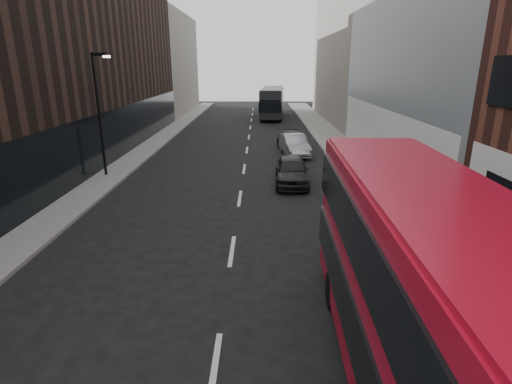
{
  "coord_description": "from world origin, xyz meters",
  "views": [
    {
      "loc": [
        1.0,
        -5.26,
        6.53
      ],
      "look_at": [
        0.89,
        7.28,
        2.5
      ],
      "focal_mm": 28.0,
      "sensor_mm": 36.0,
      "label": 1
    }
  ],
  "objects_px": {
    "grey_bus": "(272,102)",
    "car_a": "(292,170)",
    "car_b": "(294,145)",
    "car_c": "(292,141)",
    "red_bus": "(429,301)",
    "street_lamp": "(100,107)"
  },
  "relations": [
    {
      "from": "red_bus",
      "to": "street_lamp",
      "type": "bearing_deg",
      "value": 127.8
    },
    {
      "from": "grey_bus",
      "to": "car_b",
      "type": "bearing_deg",
      "value": -83.26
    },
    {
      "from": "car_a",
      "to": "street_lamp",
      "type": "bearing_deg",
      "value": 175.74
    },
    {
      "from": "grey_bus",
      "to": "car_a",
      "type": "bearing_deg",
      "value": -85.37
    },
    {
      "from": "grey_bus",
      "to": "street_lamp",
      "type": "bearing_deg",
      "value": -106.56
    },
    {
      "from": "red_bus",
      "to": "grey_bus",
      "type": "distance_m",
      "value": 45.67
    },
    {
      "from": "grey_bus",
      "to": "car_a",
      "type": "xyz_separation_m",
      "value": [
        0.21,
        -29.91,
        -1.19
      ]
    },
    {
      "from": "red_bus",
      "to": "car_a",
      "type": "relative_size",
      "value": 2.44
    },
    {
      "from": "street_lamp",
      "to": "grey_bus",
      "type": "xyz_separation_m",
      "value": [
        10.85,
        28.59,
        -2.21
      ]
    },
    {
      "from": "car_b",
      "to": "car_c",
      "type": "bearing_deg",
      "value": 82.64
    },
    {
      "from": "street_lamp",
      "to": "car_b",
      "type": "relative_size",
      "value": 1.5
    },
    {
      "from": "street_lamp",
      "to": "red_bus",
      "type": "xyz_separation_m",
      "value": [
        12.26,
        -17.05,
        -1.68
      ]
    },
    {
      "from": "car_b",
      "to": "car_c",
      "type": "distance_m",
      "value": 1.74
    },
    {
      "from": "car_b",
      "to": "car_c",
      "type": "height_order",
      "value": "car_b"
    },
    {
      "from": "grey_bus",
      "to": "car_b",
      "type": "distance_m",
      "value": 22.34
    },
    {
      "from": "grey_bus",
      "to": "red_bus",
      "type": "bearing_deg",
      "value": -84.01
    },
    {
      "from": "car_b",
      "to": "car_c",
      "type": "relative_size",
      "value": 0.95
    },
    {
      "from": "red_bus",
      "to": "grey_bus",
      "type": "xyz_separation_m",
      "value": [
        -1.41,
        45.64,
        -0.52
      ]
    },
    {
      "from": "red_bus",
      "to": "car_c",
      "type": "xyz_separation_m",
      "value": [
        -0.42,
        25.09,
        -1.79
      ]
    },
    {
      "from": "red_bus",
      "to": "grey_bus",
      "type": "bearing_deg",
      "value": 93.87
    },
    {
      "from": "street_lamp",
      "to": "car_c",
      "type": "height_order",
      "value": "street_lamp"
    },
    {
      "from": "car_b",
      "to": "car_c",
      "type": "xyz_separation_m",
      "value": [
        0.0,
        1.74,
        -0.06
      ]
    }
  ]
}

